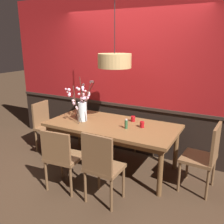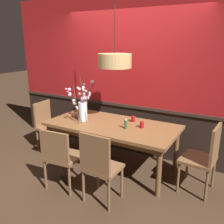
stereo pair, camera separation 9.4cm
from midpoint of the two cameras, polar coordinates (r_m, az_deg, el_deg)
ground_plane at (r=4.14m, az=0.66°, el=-12.48°), size 24.00×24.00×0.00m
back_wall at (r=4.31m, az=5.42°, el=8.00°), size 5.12×0.14×2.77m
dining_table at (r=3.86m, az=0.69°, el=-3.91°), size 2.05×1.00×0.74m
chair_head_west_end at (r=4.72m, az=-14.19°, el=-2.54°), size 0.46×0.46×0.91m
chair_head_east_end at (r=3.50m, az=21.54°, el=-9.45°), size 0.46×0.49×0.97m
chair_far_side_right at (r=4.58m, az=9.48°, el=-2.58°), size 0.44×0.44×0.96m
chair_near_side_right at (r=3.05m, az=-2.07°, el=-12.17°), size 0.44×0.39×0.95m
chair_far_side_left at (r=4.82m, az=2.36°, el=-1.55°), size 0.48×0.44×0.91m
chair_near_side_left at (r=3.40m, az=-11.08°, el=-9.86°), size 0.49×0.47×0.88m
vase_with_blossoms at (r=3.98m, az=-6.23°, el=1.18°), size 0.35×0.48×0.72m
candle_holder_nearer_center at (r=3.95m, az=5.66°, el=-1.62°), size 0.07×0.07×0.09m
candle_holder_nearer_edge at (r=3.69m, az=7.72°, el=-2.98°), size 0.07×0.07×0.09m
condiment_bottle at (r=3.62m, az=3.99°, el=-2.85°), size 0.05×0.05×0.15m
pendant_lamp at (r=3.73m, az=1.38°, el=11.88°), size 0.50×0.50×1.17m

